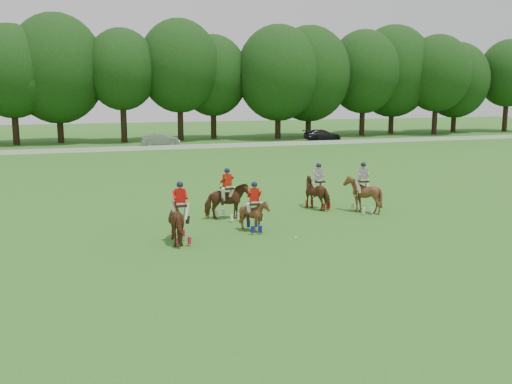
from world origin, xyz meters
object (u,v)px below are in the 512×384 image
object	(u,v)px
polo_stripe_b	(362,194)
car_mid	(160,139)
polo_red_a	(181,220)
polo_stripe_a	(318,192)
car_right	(322,135)
polo_ball	(296,238)
polo_red_c	(254,214)
polo_red_b	(227,201)

from	to	relation	value
polo_stripe_b	car_mid	bearing A→B (deg)	95.32
car_mid	polo_red_a	bearing A→B (deg)	174.14
car_mid	polo_stripe_a	distance (m)	36.41
car_mid	polo_stripe_b	distance (m)	37.97
car_right	polo_stripe_b	size ratio (longest dim) A/B	1.86
car_mid	polo_ball	world-z (taller)	car_mid
polo_stripe_b	polo_red_a	bearing A→B (deg)	-163.86
polo_stripe_b	polo_stripe_a	bearing A→B (deg)	139.47
car_right	polo_ball	world-z (taller)	car_right
car_right	polo_red_a	bearing A→B (deg)	150.48
polo_red_c	polo_stripe_b	distance (m)	6.55
car_right	polo_stripe_b	world-z (taller)	polo_stripe_b
polo_red_b	polo_stripe_a	distance (m)	5.05
car_mid	polo_stripe_a	bearing A→B (deg)	-174.61
polo_red_a	polo_stripe_b	world-z (taller)	polo_stripe_b
polo_stripe_a	polo_red_b	bearing A→B (deg)	-169.95
polo_red_b	polo_red_c	bearing A→B (deg)	-80.47
polo_red_c	car_right	bearing A→B (deg)	61.01
car_mid	polo_stripe_b	bearing A→B (deg)	-172.17
car_mid	polo_red_c	world-z (taller)	polo_red_c
car_right	polo_stripe_a	xyz separation A→B (m)	(-17.53, -36.36, 0.17)
car_mid	polo_red_b	xyz separation A→B (m)	(-3.14, -37.25, 0.20)
polo_stripe_b	polo_ball	bearing A→B (deg)	-143.78
polo_red_c	polo_stripe_b	xyz separation A→B (m)	(6.22, 2.02, 0.16)
car_mid	car_right	bearing A→B (deg)	-87.49
polo_red_c	polo_stripe_b	bearing A→B (deg)	17.95
car_right	car_mid	bearing A→B (deg)	92.46
polo_red_a	polo_red_c	size ratio (longest dim) A/B	1.13
car_mid	car_right	distance (m)	19.36
polo_ball	polo_stripe_a	bearing A→B (deg)	56.78
car_mid	polo_ball	size ratio (longest dim) A/B	45.01
polo_red_a	polo_stripe_a	bearing A→B (deg)	28.23
polo_red_b	polo_red_a	bearing A→B (deg)	-130.55
polo_red_a	polo_stripe_b	size ratio (longest dim) A/B	0.98
polo_ball	polo_red_b	bearing A→B (deg)	110.59
car_mid	polo_red_b	world-z (taller)	polo_red_b
polo_stripe_b	car_right	bearing A→B (deg)	67.27
polo_red_c	polo_red_b	bearing A→B (deg)	99.53
polo_stripe_b	polo_red_c	bearing A→B (deg)	-162.05
polo_red_c	polo_stripe_a	bearing A→B (deg)	37.32
car_right	polo_red_b	bearing A→B (deg)	151.33
polo_red_b	polo_red_c	distance (m)	2.62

